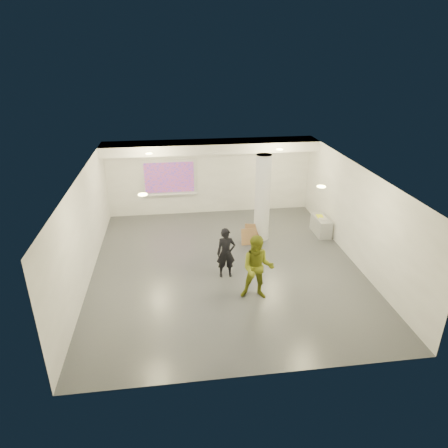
{
  "coord_description": "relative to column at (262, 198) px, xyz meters",
  "views": [
    {
      "loc": [
        -1.49,
        -10.58,
        6.17
      ],
      "look_at": [
        0.0,
        0.4,
        1.25
      ],
      "focal_mm": 32.0,
      "sensor_mm": 36.0,
      "label": 1
    }
  ],
  "objects": [
    {
      "name": "woman",
      "position": [
        -1.57,
        -2.34,
        -0.75
      ],
      "size": [
        0.55,
        0.37,
        1.5
      ],
      "primitive_type": "imported",
      "rotation": [
        0.0,
        0.0,
        -0.01
      ],
      "color": "black",
      "rests_on": "floor"
    },
    {
      "name": "postit_pad",
      "position": [
        2.18,
        0.18,
        -0.86
      ],
      "size": [
        0.24,
        0.31,
        0.03
      ],
      "primitive_type": "cube",
      "rotation": [
        0.0,
        0.0,
        -0.07
      ],
      "color": "#EDFC1C",
      "rests_on": "credenza"
    },
    {
      "name": "wall_front",
      "position": [
        -1.5,
        -6.3,
        0.0
      ],
      "size": [
        8.0,
        0.01,
        3.0
      ],
      "primitive_type": "cube",
      "color": "silver",
      "rests_on": "floor"
    },
    {
      "name": "downlight_ne",
      "position": [
        0.7,
        0.7,
        1.48
      ],
      "size": [
        0.22,
        0.22,
        0.02
      ],
      "primitive_type": "cylinder",
      "color": "#E7DA7A",
      "rests_on": "ceiling"
    },
    {
      "name": "downlight_sw",
      "position": [
        -3.7,
        -3.3,
        1.48
      ],
      "size": [
        0.22,
        0.22,
        0.02
      ],
      "primitive_type": "cylinder",
      "color": "#E7DA7A",
      "rests_on": "ceiling"
    },
    {
      "name": "floor",
      "position": [
        -1.5,
        -1.8,
        -1.5
      ],
      "size": [
        8.0,
        9.0,
        0.01
      ],
      "primitive_type": "cube",
      "color": "#3D3F44",
      "rests_on": "ground"
    },
    {
      "name": "ceiling",
      "position": [
        -1.5,
        -1.8,
        1.5
      ],
      "size": [
        8.0,
        9.0,
        0.01
      ],
      "primitive_type": "cube",
      "color": "silver",
      "rests_on": "floor"
    },
    {
      "name": "papers_stack",
      "position": [
        2.22,
        0.05,
        -0.86
      ],
      "size": [
        0.29,
        0.36,
        0.02
      ],
      "primitive_type": "cube",
      "rotation": [
        0.0,
        0.0,
        -0.11
      ],
      "color": "silver",
      "rests_on": "credenza"
    },
    {
      "name": "credenza",
      "position": [
        2.22,
        0.09,
        -1.19
      ],
      "size": [
        0.45,
        1.08,
        0.63
      ],
      "primitive_type": "cube",
      "rotation": [
        0.0,
        0.0,
        -0.0
      ],
      "color": "gray",
      "rests_on": "floor"
    },
    {
      "name": "column",
      "position": [
        0.0,
        0.0,
        0.0
      ],
      "size": [
        0.52,
        0.52,
        3.0
      ],
      "primitive_type": "cylinder",
      "color": "silver",
      "rests_on": "floor"
    },
    {
      "name": "cardboard_back",
      "position": [
        -0.32,
        -0.14,
        -1.2
      ],
      "size": [
        0.59,
        0.31,
        0.61
      ],
      "primitive_type": "cube",
      "rotation": [
        -0.24,
        0.0,
        -0.21
      ],
      "color": "olive",
      "rests_on": "floor"
    },
    {
      "name": "wall_right",
      "position": [
        2.5,
        -1.8,
        0.0
      ],
      "size": [
        0.01,
        9.0,
        3.0
      ],
      "primitive_type": "cube",
      "color": "silver",
      "rests_on": "floor"
    },
    {
      "name": "downlight_nw",
      "position": [
        -3.7,
        0.7,
        1.48
      ],
      "size": [
        0.22,
        0.22,
        0.02
      ],
      "primitive_type": "cylinder",
      "color": "#E7DA7A",
      "rests_on": "ceiling"
    },
    {
      "name": "downlight_se",
      "position": [
        0.7,
        -3.3,
        1.48
      ],
      "size": [
        0.22,
        0.22,
        0.02
      ],
      "primitive_type": "cylinder",
      "color": "#E7DA7A",
      "rests_on": "ceiling"
    },
    {
      "name": "cardboard_front",
      "position": [
        -0.51,
        -0.41,
        -1.21
      ],
      "size": [
        0.54,
        0.19,
        0.58
      ],
      "primitive_type": "cube",
      "rotation": [
        -0.16,
        0.0,
        0.08
      ],
      "color": "olive",
      "rests_on": "floor"
    },
    {
      "name": "man",
      "position": [
        -0.9,
        -3.53,
        -0.6
      ],
      "size": [
        1.0,
        0.86,
        1.79
      ],
      "primitive_type": "imported",
      "rotation": [
        0.0,
        0.0,
        -0.23
      ],
      "color": "olive",
      "rests_on": "floor"
    },
    {
      "name": "wall_back",
      "position": [
        -1.5,
        2.7,
        0.0
      ],
      "size": [
        8.0,
        0.01,
        3.0
      ],
      "primitive_type": "cube",
      "color": "silver",
      "rests_on": "floor"
    },
    {
      "name": "soffit_band",
      "position": [
        -1.5,
        2.15,
        1.32
      ],
      "size": [
        8.0,
        1.1,
        0.36
      ],
      "primitive_type": "cube",
      "color": "silver",
      "rests_on": "ceiling"
    },
    {
      "name": "projection_screen",
      "position": [
        -3.1,
        2.65,
        0.03
      ],
      "size": [
        2.1,
        0.13,
        1.42
      ],
      "color": "silver",
      "rests_on": "wall_back"
    },
    {
      "name": "wall_left",
      "position": [
        -5.5,
        -1.8,
        0.0
      ],
      "size": [
        0.01,
        9.0,
        3.0
      ],
      "primitive_type": "cube",
      "color": "silver",
      "rests_on": "floor"
    }
  ]
}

